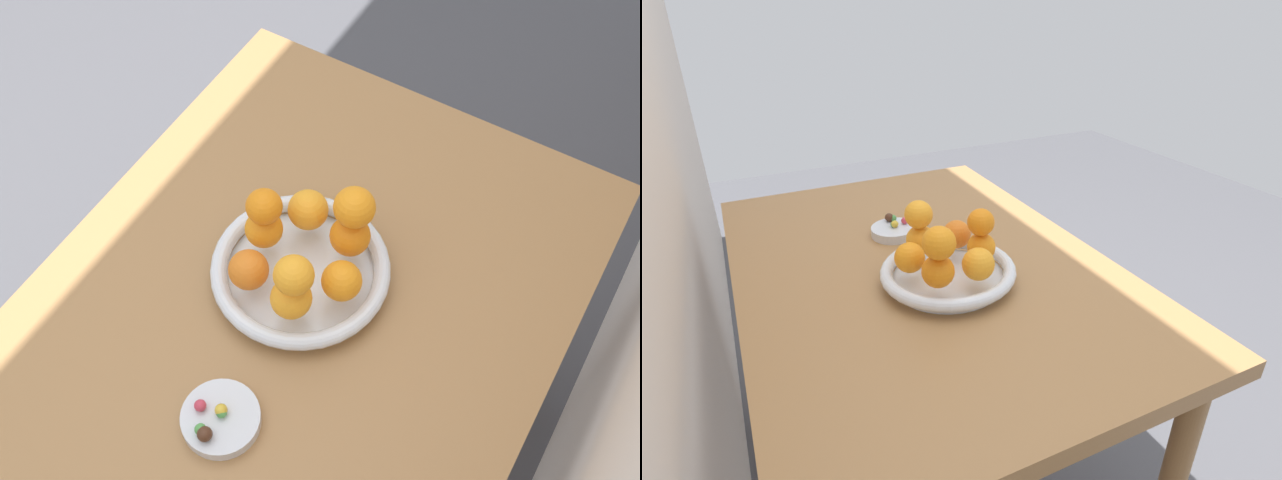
{
  "view_description": "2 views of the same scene",
  "coord_description": "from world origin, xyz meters",
  "views": [
    {
      "loc": [
        0.43,
        0.34,
        1.8
      ],
      "look_at": [
        -0.12,
        0.01,
        0.85
      ],
      "focal_mm": 45.0,
      "sensor_mm": 36.0,
      "label": 1
    },
    {
      "loc": [
        -0.9,
        0.34,
        1.28
      ],
      "look_at": [
        -0.15,
        -0.03,
        0.85
      ],
      "focal_mm": 28.0,
      "sensor_mm": 36.0,
      "label": 2
    }
  ],
  "objects": [
    {
      "name": "candy_ball_3",
      "position": [
        0.15,
        0.01,
        0.77
      ],
      "size": [
        0.02,
        0.02,
        0.02
      ],
      "primitive_type": "sphere",
      "color": "#4C9947",
      "rests_on": "candy_dish"
    },
    {
      "name": "candy_ball_4",
      "position": [
        0.18,
        0.0,
        0.77
      ],
      "size": [
        0.02,
        0.02,
        0.02
      ],
      "primitive_type": "sphere",
      "color": "#4C9947",
      "rests_on": "candy_dish"
    },
    {
      "name": "candy_ball_0",
      "position": [
        0.14,
        0.01,
        0.77
      ],
      "size": [
        0.02,
        0.02,
        0.02
      ],
      "primitive_type": "sphere",
      "color": "gold",
      "rests_on": "candy_dish"
    },
    {
      "name": "orange_2",
      "position": [
        -0.03,
        0.01,
        0.81
      ],
      "size": [
        0.06,
        0.06,
        0.06
      ],
      "primitive_type": "sphere",
      "color": "orange",
      "rests_on": "fruit_bowl"
    },
    {
      "name": "orange_0",
      "position": [
        -0.12,
        -0.09,
        0.81
      ],
      "size": [
        0.06,
        0.06,
        0.06
      ],
      "primitive_type": "sphere",
      "color": "orange",
      "rests_on": "fruit_bowl"
    },
    {
      "name": "orange_8",
      "position": [
        -0.12,
        -0.09,
        0.87
      ],
      "size": [
        0.05,
        0.05,
        0.05
      ],
      "primitive_type": "sphere",
      "color": "orange",
      "rests_on": "orange_0"
    },
    {
      "name": "orange_6",
      "position": [
        -0.18,
        0.03,
        0.87
      ],
      "size": [
        0.06,
        0.06,
        0.06
      ],
      "primitive_type": "sphere",
      "color": "orange",
      "rests_on": "orange_4"
    },
    {
      "name": "candy_dish",
      "position": [
        0.15,
        0.01,
        0.75
      ],
      "size": [
        0.11,
        0.11,
        0.02
      ],
      "primitive_type": "cylinder",
      "color": "silver",
      "rests_on": "dining_table"
    },
    {
      "name": "dining_table",
      "position": [
        0.0,
        0.0,
        0.65
      ],
      "size": [
        1.1,
        0.76,
        0.74
      ],
      "color": "#9E7042",
      "rests_on": "ground_plane"
    },
    {
      "name": "orange_4",
      "position": [
        -0.17,
        0.03,
        0.81
      ],
      "size": [
        0.06,
        0.06,
        0.06
      ],
      "primitive_type": "sphere",
      "color": "orange",
      "rests_on": "fruit_bowl"
    },
    {
      "name": "orange_7",
      "position": [
        -0.04,
        0.01,
        0.87
      ],
      "size": [
        0.06,
        0.06,
        0.06
      ],
      "primitive_type": "sphere",
      "color": "orange",
      "rests_on": "orange_2"
    },
    {
      "name": "orange_1",
      "position": [
        -0.04,
        -0.07,
        0.81
      ],
      "size": [
        0.06,
        0.06,
        0.06
      ],
      "primitive_type": "sphere",
      "color": "orange",
      "rests_on": "fruit_bowl"
    },
    {
      "name": "orange_5",
      "position": [
        -0.18,
        -0.05,
        0.81
      ],
      "size": [
        0.06,
        0.06,
        0.06
      ],
      "primitive_type": "sphere",
      "color": "orange",
      "rests_on": "fruit_bowl"
    },
    {
      "name": "fruit_bowl",
      "position": [
        -0.11,
        -0.02,
        0.76
      ],
      "size": [
        0.27,
        0.27,
        0.04
      ],
      "color": "silver",
      "rests_on": "dining_table"
    },
    {
      "name": "orange_3",
      "position": [
        -0.1,
        0.06,
        0.81
      ],
      "size": [
        0.06,
        0.06,
        0.06
      ],
      "primitive_type": "sphere",
      "color": "orange",
      "rests_on": "fruit_bowl"
    },
    {
      "name": "candy_ball_2",
      "position": [
        0.15,
        -0.02,
        0.77
      ],
      "size": [
        0.02,
        0.02,
        0.02
      ],
      "primitive_type": "sphere",
      "color": "#C6384C",
      "rests_on": "candy_dish"
    },
    {
      "name": "candy_ball_1",
      "position": [
        0.18,
        0.01,
        0.77
      ],
      "size": [
        0.02,
        0.02,
        0.02
      ],
      "primitive_type": "sphere",
      "color": "#472819",
      "rests_on": "candy_dish"
    }
  ]
}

